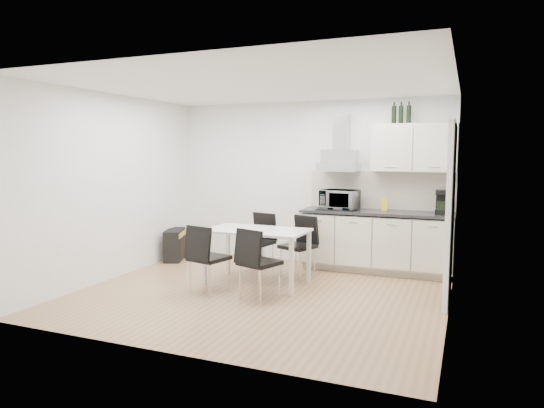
{
  "coord_description": "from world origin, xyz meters",
  "views": [
    {
      "loc": [
        2.4,
        -5.5,
        1.78
      ],
      "look_at": [
        -0.02,
        0.45,
        1.1
      ],
      "focal_mm": 32.0,
      "sensor_mm": 36.0,
      "label": 1
    }
  ],
  "objects_px": {
    "dining_table": "(257,235)",
    "chair_far_right": "(298,247)",
    "chair_near_left": "(209,259)",
    "kitchenette": "(379,217)",
    "floor_speaker": "(255,250)",
    "chair_far_left": "(257,243)",
    "guitar_amp": "(175,245)",
    "chair_near_right": "(260,264)"
  },
  "relations": [
    {
      "from": "chair_far_left",
      "to": "chair_far_right",
      "type": "distance_m",
      "value": 0.66
    },
    {
      "from": "dining_table",
      "to": "chair_near_right",
      "type": "distance_m",
      "value": 0.74
    },
    {
      "from": "dining_table",
      "to": "chair_near_right",
      "type": "height_order",
      "value": "chair_near_right"
    },
    {
      "from": "chair_far_left",
      "to": "guitar_amp",
      "type": "distance_m",
      "value": 1.65
    },
    {
      "from": "kitchenette",
      "to": "guitar_amp",
      "type": "bearing_deg",
      "value": -171.75
    },
    {
      "from": "chair_far_right",
      "to": "guitar_amp",
      "type": "relative_size",
      "value": 1.33
    },
    {
      "from": "dining_table",
      "to": "chair_far_right",
      "type": "bearing_deg",
      "value": 53.04
    },
    {
      "from": "kitchenette",
      "to": "chair_far_left",
      "type": "xyz_separation_m",
      "value": [
        -1.67,
        -0.75,
        -0.39
      ]
    },
    {
      "from": "chair_far_right",
      "to": "guitar_amp",
      "type": "xyz_separation_m",
      "value": [
        -2.28,
        0.32,
        -0.18
      ]
    },
    {
      "from": "dining_table",
      "to": "chair_far_left",
      "type": "xyz_separation_m",
      "value": [
        -0.25,
        0.57,
        -0.23
      ]
    },
    {
      "from": "dining_table",
      "to": "chair_far_left",
      "type": "height_order",
      "value": "chair_far_left"
    },
    {
      "from": "kitchenette",
      "to": "floor_speaker",
      "type": "height_order",
      "value": "kitchenette"
    },
    {
      "from": "dining_table",
      "to": "guitar_amp",
      "type": "distance_m",
      "value": 2.09
    },
    {
      "from": "kitchenette",
      "to": "chair_near_right",
      "type": "height_order",
      "value": "kitchenette"
    },
    {
      "from": "chair_far_right",
      "to": "kitchenette",
      "type": "bearing_deg",
      "value": -121.39
    },
    {
      "from": "kitchenette",
      "to": "guitar_amp",
      "type": "distance_m",
      "value": 3.37
    },
    {
      "from": "chair_near_left",
      "to": "guitar_amp",
      "type": "relative_size",
      "value": 1.33
    },
    {
      "from": "dining_table",
      "to": "chair_near_left",
      "type": "height_order",
      "value": "chair_near_left"
    },
    {
      "from": "dining_table",
      "to": "chair_far_right",
      "type": "distance_m",
      "value": 0.7
    },
    {
      "from": "chair_far_right",
      "to": "chair_near_left",
      "type": "height_order",
      "value": "same"
    },
    {
      "from": "chair_near_right",
      "to": "guitar_amp",
      "type": "bearing_deg",
      "value": 165.44
    },
    {
      "from": "chair_far_right",
      "to": "chair_far_left",
      "type": "bearing_deg",
      "value": 16.23
    },
    {
      "from": "chair_far_right",
      "to": "floor_speaker",
      "type": "bearing_deg",
      "value": -21.09
    },
    {
      "from": "chair_near_right",
      "to": "floor_speaker",
      "type": "distance_m",
      "value": 2.36
    },
    {
      "from": "chair_far_right",
      "to": "chair_near_right",
      "type": "relative_size",
      "value": 1.0
    },
    {
      "from": "dining_table",
      "to": "chair_near_right",
      "type": "xyz_separation_m",
      "value": [
        0.31,
        -0.63,
        -0.23
      ]
    },
    {
      "from": "chair_near_right",
      "to": "floor_speaker",
      "type": "height_order",
      "value": "chair_near_right"
    },
    {
      "from": "kitchenette",
      "to": "dining_table",
      "type": "bearing_deg",
      "value": -137.04
    },
    {
      "from": "dining_table",
      "to": "chair_near_left",
      "type": "distance_m",
      "value": 0.77
    },
    {
      "from": "chair_far_left",
      "to": "kitchenette",
      "type": "bearing_deg",
      "value": -141.08
    },
    {
      "from": "floor_speaker",
      "to": "chair_near_right",
      "type": "bearing_deg",
      "value": -46.91
    },
    {
      "from": "chair_far_left",
      "to": "floor_speaker",
      "type": "height_order",
      "value": "chair_far_left"
    },
    {
      "from": "dining_table",
      "to": "kitchenette",
      "type": "bearing_deg",
      "value": 43.91
    },
    {
      "from": "chair_far_left",
      "to": "floor_speaker",
      "type": "distance_m",
      "value": 1.06
    },
    {
      "from": "dining_table",
      "to": "chair_near_right",
      "type": "bearing_deg",
      "value": -62.54
    },
    {
      "from": "chair_far_left",
      "to": "guitar_amp",
      "type": "relative_size",
      "value": 1.33
    },
    {
      "from": "guitar_amp",
      "to": "floor_speaker",
      "type": "distance_m",
      "value": 1.36
    },
    {
      "from": "guitar_amp",
      "to": "floor_speaker",
      "type": "xyz_separation_m",
      "value": [
        1.19,
        0.64,
        -0.13
      ]
    },
    {
      "from": "dining_table",
      "to": "floor_speaker",
      "type": "bearing_deg",
      "value": 115.79
    },
    {
      "from": "dining_table",
      "to": "guitar_amp",
      "type": "height_order",
      "value": "dining_table"
    },
    {
      "from": "chair_far_right",
      "to": "chair_near_right",
      "type": "height_order",
      "value": "same"
    },
    {
      "from": "kitchenette",
      "to": "chair_near_left",
      "type": "relative_size",
      "value": 2.86
    }
  ]
}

